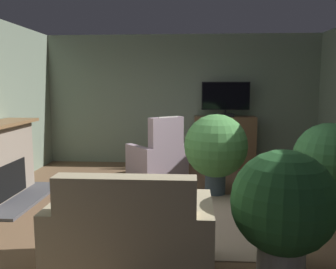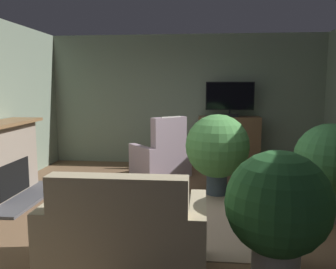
% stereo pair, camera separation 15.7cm
% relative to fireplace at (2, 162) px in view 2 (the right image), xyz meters
% --- Properties ---
extents(ground_plane, '(6.52, 7.13, 0.04)m').
position_rel_fireplace_xyz_m(ground_plane, '(2.68, -0.49, -0.58)').
color(ground_plane, brown).
extents(wall_back, '(6.52, 0.10, 2.83)m').
position_rel_fireplace_xyz_m(wall_back, '(2.68, 2.82, 0.85)').
color(wall_back, gray).
rests_on(wall_back, ground_plane).
extents(rug_central, '(2.19, 2.18, 0.01)m').
position_rel_fireplace_xyz_m(rug_central, '(2.81, -0.66, -0.56)').
color(rug_central, tan).
rests_on(rug_central, ground_plane).
extents(fireplace, '(0.90, 1.75, 1.18)m').
position_rel_fireplace_xyz_m(fireplace, '(0.00, 0.00, 0.00)').
color(fireplace, '#4C4C51').
rests_on(fireplace, ground_plane).
extents(tv_cabinet, '(1.29, 0.45, 1.09)m').
position_rel_fireplace_xyz_m(tv_cabinet, '(3.62, 2.47, -0.04)').
color(tv_cabinet, '#4A3523').
rests_on(tv_cabinet, ground_plane).
extents(television, '(1.00, 0.20, 0.72)m').
position_rel_fireplace_xyz_m(television, '(3.62, 2.42, 0.91)').
color(television, black).
rests_on(television, tv_cabinet).
extents(coffee_table, '(0.93, 0.55, 0.40)m').
position_rel_fireplace_xyz_m(coffee_table, '(2.44, -0.92, -0.21)').
color(coffee_table, '#4C331E').
rests_on(coffee_table, ground_plane).
extents(tv_remote, '(0.09, 0.18, 0.02)m').
position_rel_fireplace_xyz_m(tv_remote, '(2.49, -0.78, -0.15)').
color(tv_remote, black).
rests_on(tv_remote, coffee_table).
extents(sofa_floral, '(1.49, 0.86, 1.00)m').
position_rel_fireplace_xyz_m(sofa_floral, '(2.35, -2.00, -0.22)').
color(sofa_floral, tan).
rests_on(sofa_floral, ground_plane).
extents(armchair_in_far_corner, '(1.24, 1.22, 1.18)m').
position_rel_fireplace_xyz_m(armchair_in_far_corner, '(2.29, 1.58, -0.21)').
color(armchair_in_far_corner, '#AD93A3').
rests_on(armchair_in_far_corner, ground_plane).
extents(potted_plant_small_fern_corner, '(1.01, 1.01, 1.29)m').
position_rel_fireplace_xyz_m(potted_plant_small_fern_corner, '(3.30, 0.49, 0.20)').
color(potted_plant_small_fern_corner, '#3D4C5B').
rests_on(potted_plant_small_fern_corner, ground_plane).
extents(potted_plant_leafy_by_curtain, '(0.95, 0.95, 1.17)m').
position_rel_fireplace_xyz_m(potted_plant_leafy_by_curtain, '(3.74, -1.95, 0.10)').
color(potted_plant_leafy_by_curtain, beige).
rests_on(potted_plant_leafy_by_curtain, ground_plane).
extents(potted_plant_on_hearth_side, '(0.92, 0.92, 1.26)m').
position_rel_fireplace_xyz_m(potted_plant_on_hearth_side, '(4.69, -0.46, 0.20)').
color(potted_plant_on_hearth_side, beige).
rests_on(potted_plant_on_hearth_side, ground_plane).
extents(cat, '(0.46, 0.60, 0.23)m').
position_rel_fireplace_xyz_m(cat, '(1.23, -0.34, -0.45)').
color(cat, '#2D2D33').
rests_on(cat, ground_plane).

